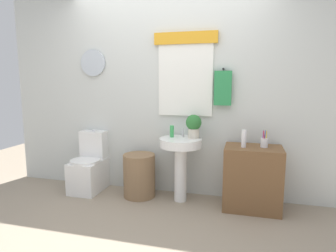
{
  "coord_description": "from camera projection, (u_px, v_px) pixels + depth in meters",
  "views": [
    {
      "loc": [
        0.94,
        -2.41,
        1.42
      ],
      "look_at": [
        0.08,
        0.8,
        0.91
      ],
      "focal_mm": 31.05,
      "sensor_mm": 36.0,
      "label": 1
    }
  ],
  "objects": [
    {
      "name": "potted_plant",
      "position": [
        194.0,
        125.0,
        3.39
      ],
      "size": [
        0.18,
        0.18,
        0.28
      ],
      "color": "beige",
      "rests_on": "pedestal_sink"
    },
    {
      "name": "toilet",
      "position": [
        90.0,
        168.0,
        3.82
      ],
      "size": [
        0.38,
        0.51,
        0.79
      ],
      "color": "white",
      "rests_on": "ground_plane"
    },
    {
      "name": "faucet",
      "position": [
        183.0,
        132.0,
        3.5
      ],
      "size": [
        0.03,
        0.03,
        0.1
      ],
      "primitive_type": "cylinder",
      "color": "silver",
      "rests_on": "pedestal_sink"
    },
    {
      "name": "ground_plane",
      "position": [
        138.0,
        233.0,
        2.76
      ],
      "size": [
        8.0,
        8.0,
        0.0
      ],
      "primitive_type": "plane",
      "color": "gray"
    },
    {
      "name": "laundry_hamper",
      "position": [
        139.0,
        175.0,
        3.6
      ],
      "size": [
        0.39,
        0.39,
        0.53
      ],
      "primitive_type": "cylinder",
      "color": "#846647",
      "rests_on": "ground_plane"
    },
    {
      "name": "wooden_cabinet",
      "position": [
        252.0,
        178.0,
        3.24
      ],
      "size": [
        0.62,
        0.44,
        0.71
      ],
      "primitive_type": "cube",
      "color": "brown",
      "rests_on": "ground_plane"
    },
    {
      "name": "soap_bottle",
      "position": [
        172.0,
        131.0,
        3.46
      ],
      "size": [
        0.05,
        0.05,
        0.14
      ],
      "primitive_type": "cylinder",
      "color": "green",
      "rests_on": "pedestal_sink"
    },
    {
      "name": "toothbrush_cup",
      "position": [
        264.0,
        142.0,
        3.17
      ],
      "size": [
        0.08,
        0.08,
        0.19
      ],
      "color": "silver",
      "rests_on": "wooden_cabinet"
    },
    {
      "name": "back_wall",
      "position": [
        169.0,
        91.0,
        3.65
      ],
      "size": [
        4.4,
        0.18,
        2.6
      ],
      "color": "silver",
      "rests_on": "ground_plane"
    },
    {
      "name": "pedestal_sink",
      "position": [
        181.0,
        154.0,
        3.42
      ],
      "size": [
        0.5,
        0.5,
        0.76
      ],
      "color": "white",
      "rests_on": "ground_plane"
    },
    {
      "name": "lotion_bottle",
      "position": [
        244.0,
        139.0,
        3.17
      ],
      "size": [
        0.05,
        0.05,
        0.19
      ],
      "primitive_type": "cylinder",
      "color": "white",
      "rests_on": "wooden_cabinet"
    }
  ]
}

